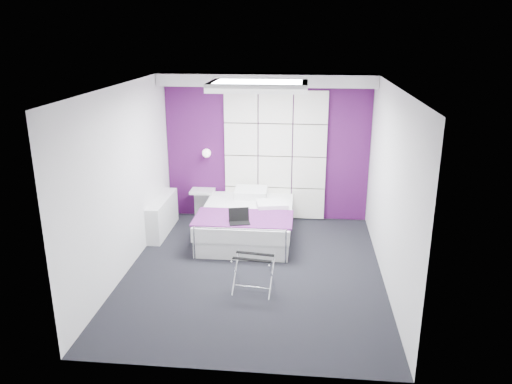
% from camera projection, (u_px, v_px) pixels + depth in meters
% --- Properties ---
extents(floor, '(4.40, 4.40, 0.00)m').
position_uv_depth(floor, '(254.00, 271.00, 7.11)').
color(floor, black).
rests_on(floor, ground).
extents(ceiling, '(4.40, 4.40, 0.00)m').
position_uv_depth(ceiling, '(254.00, 86.00, 6.31)').
color(ceiling, white).
rests_on(ceiling, wall_back).
extents(wall_back, '(3.60, 0.00, 3.60)m').
position_uv_depth(wall_back, '(267.00, 148.00, 8.79)').
color(wall_back, white).
rests_on(wall_back, floor).
extents(wall_left, '(0.00, 4.40, 4.40)m').
position_uv_depth(wall_left, '(125.00, 180.00, 6.88)').
color(wall_left, white).
rests_on(wall_left, floor).
extents(wall_right, '(0.00, 4.40, 4.40)m').
position_uv_depth(wall_right, '(390.00, 188.00, 6.54)').
color(wall_right, white).
rests_on(wall_right, floor).
extents(accent_wall, '(3.58, 0.02, 2.58)m').
position_uv_depth(accent_wall, '(267.00, 148.00, 8.78)').
color(accent_wall, '#461048').
rests_on(accent_wall, wall_back).
extents(soffit, '(3.58, 0.50, 0.20)m').
position_uv_depth(soffit, '(266.00, 80.00, 8.18)').
color(soffit, white).
rests_on(soffit, wall_back).
extents(headboard, '(1.80, 0.08, 2.30)m').
position_uv_depth(headboard, '(275.00, 156.00, 8.76)').
color(headboard, silver).
rests_on(headboard, wall_back).
extents(skylight, '(1.36, 0.86, 0.12)m').
position_uv_depth(skylight, '(258.00, 85.00, 6.89)').
color(skylight, white).
rests_on(skylight, ceiling).
extents(wall_lamp, '(0.15, 0.15, 0.15)m').
position_uv_depth(wall_lamp, '(207.00, 153.00, 8.78)').
color(wall_lamp, white).
rests_on(wall_lamp, wall_back).
extents(radiator, '(0.22, 1.20, 0.60)m').
position_uv_depth(radiator, '(163.00, 215.00, 8.41)').
color(radiator, white).
rests_on(radiator, floor).
extents(bed, '(1.52, 1.83, 0.65)m').
position_uv_depth(bed, '(247.00, 222.00, 8.21)').
color(bed, white).
rests_on(bed, floor).
extents(nightstand, '(0.42, 0.33, 0.05)m').
position_uv_depth(nightstand, '(202.00, 191.00, 8.97)').
color(nightstand, white).
rests_on(nightstand, wall_back).
extents(luggage_rack, '(0.51, 0.37, 0.50)m').
position_uv_depth(luggage_rack, '(254.00, 274.00, 6.51)').
color(luggage_rack, silver).
rests_on(luggage_rack, floor).
extents(laptop, '(0.31, 0.22, 0.22)m').
position_uv_depth(laptop, '(240.00, 219.00, 7.50)').
color(laptop, black).
rests_on(laptop, bed).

